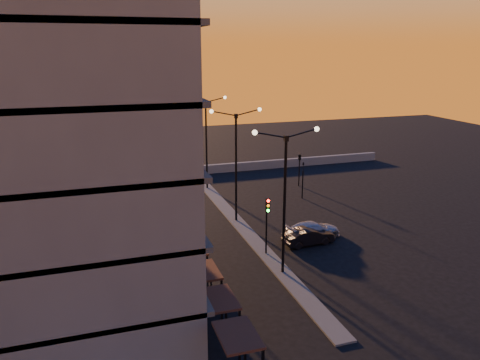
% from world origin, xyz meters
% --- Properties ---
extents(ground, '(120.00, 120.00, 0.00)m').
position_xyz_m(ground, '(0.00, 0.00, 0.00)').
color(ground, black).
rests_on(ground, ground).
extents(sidewalk_west, '(5.00, 40.00, 0.12)m').
position_xyz_m(sidewalk_west, '(-10.50, 4.00, 0.06)').
color(sidewalk_west, '#4F504D').
rests_on(sidewalk_west, ground).
extents(median, '(1.20, 36.00, 0.12)m').
position_xyz_m(median, '(0.00, 10.00, 0.06)').
color(median, '#4F504D').
rests_on(median, ground).
extents(parapet, '(44.00, 0.50, 1.00)m').
position_xyz_m(parapet, '(2.00, 26.00, 0.50)').
color(parapet, slate).
rests_on(parapet, ground).
extents(building, '(14.35, 17.08, 25.00)m').
position_xyz_m(building, '(-14.00, 0.03, 11.91)').
color(building, slate).
rests_on(building, ground).
extents(streetlamp_near, '(4.32, 0.32, 9.51)m').
position_xyz_m(streetlamp_near, '(0.00, 0.00, 5.59)').
color(streetlamp_near, black).
rests_on(streetlamp_near, ground).
extents(streetlamp_mid, '(4.32, 0.32, 9.51)m').
position_xyz_m(streetlamp_mid, '(0.00, 10.00, 5.59)').
color(streetlamp_mid, black).
rests_on(streetlamp_mid, ground).
extents(streetlamp_far, '(4.32, 0.32, 9.51)m').
position_xyz_m(streetlamp_far, '(0.00, 20.00, 5.59)').
color(streetlamp_far, black).
rests_on(streetlamp_far, ground).
extents(traffic_light_main, '(0.28, 0.44, 4.25)m').
position_xyz_m(traffic_light_main, '(0.00, 2.87, 2.89)').
color(traffic_light_main, black).
rests_on(traffic_light_main, ground).
extents(signal_east_a, '(0.13, 0.16, 3.60)m').
position_xyz_m(signal_east_a, '(8.00, 14.00, 1.93)').
color(signal_east_a, black).
rests_on(signal_east_a, ground).
extents(signal_east_b, '(0.42, 1.99, 3.60)m').
position_xyz_m(signal_east_b, '(9.50, 18.00, 3.10)').
color(signal_east_b, black).
rests_on(signal_east_b, ground).
extents(car_hatchback, '(4.30, 2.01, 1.43)m').
position_xyz_m(car_hatchback, '(-6.50, -2.49, 0.71)').
color(car_hatchback, '#B5B9BE').
rests_on(car_hatchback, ground).
extents(car_sedan, '(3.99, 1.67, 1.28)m').
position_xyz_m(car_sedan, '(3.66, 3.75, 0.64)').
color(car_sedan, black).
rests_on(car_sedan, ground).
extents(car_wagon, '(4.70, 2.45, 1.30)m').
position_xyz_m(car_wagon, '(4.50, 4.73, 0.65)').
color(car_wagon, '#ADAFB5').
rests_on(car_wagon, ground).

